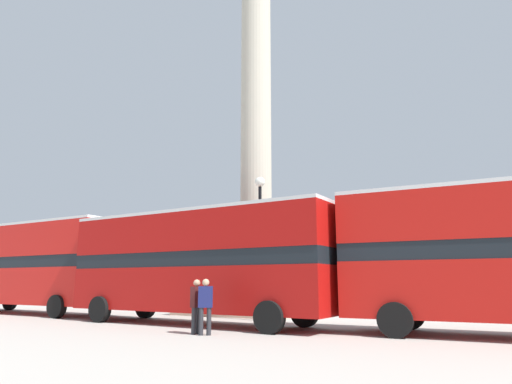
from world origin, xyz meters
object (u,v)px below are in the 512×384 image
object	(u,v)px
monument_column	(256,167)
pedestrian_near_lamp	(205,304)
street_lamp	(260,237)
bus_b	(34,264)
equestrian_statue	(468,277)
bus_c	(198,261)
pedestrian_by_plinth	(196,304)

from	to	relation	value
monument_column	pedestrian_near_lamp	distance (m)	11.71
monument_column	pedestrian_near_lamp	xyz separation A→B (m)	(3.25, -9.06, -6.66)
street_lamp	pedestrian_near_lamp	xyz separation A→B (m)	(1.04, -5.40, -2.51)
bus_b	equestrian_statue	size ratio (longest dim) A/B	1.70
bus_c	street_lamp	size ratio (longest dim) A/B	1.84
bus_c	pedestrian_by_plinth	bearing A→B (deg)	-51.15
monument_column	street_lamp	world-z (taller)	monument_column
equestrian_statue	bus_c	bearing A→B (deg)	-104.34
street_lamp	pedestrian_by_plinth	world-z (taller)	street_lamp
equestrian_statue	pedestrian_near_lamp	world-z (taller)	equestrian_statue
equestrian_statue	pedestrian_by_plinth	world-z (taller)	equestrian_statue
monument_column	bus_b	world-z (taller)	monument_column
pedestrian_near_lamp	pedestrian_by_plinth	xyz separation A→B (m)	(-0.41, 0.11, -0.01)
bus_c	bus_b	bearing A→B (deg)	178.48
pedestrian_near_lamp	monument_column	bearing A→B (deg)	76.98
monument_column	street_lamp	xyz separation A→B (m)	(2.21, -3.66, -4.15)
street_lamp	monument_column	bearing A→B (deg)	121.16
monument_column	bus_c	size ratio (longest dim) A/B	2.19
monument_column	pedestrian_by_plinth	world-z (taller)	monument_column
bus_b	pedestrian_near_lamp	world-z (taller)	bus_b
monument_column	pedestrian_by_plinth	bearing A→B (deg)	-72.40
bus_b	pedestrian_by_plinth	distance (m)	13.17
monument_column	equestrian_statue	world-z (taller)	monument_column
street_lamp	pedestrian_by_plinth	size ratio (longest dim) A/B	3.69
pedestrian_near_lamp	pedestrian_by_plinth	size ratio (longest dim) A/B	1.01
pedestrian_by_plinth	bus_c	bearing A→B (deg)	35.01
pedestrian_by_plinth	equestrian_statue	bearing A→B (deg)	-25.99
bus_c	pedestrian_near_lamp	xyz separation A→B (m)	(2.24, -2.63, -1.41)
pedestrian_by_plinth	pedestrian_near_lamp	bearing A→B (deg)	-105.76
bus_c	monument_column	bearing A→B (deg)	101.86
monument_column	equestrian_statue	bearing A→B (deg)	28.84
bus_c	pedestrian_by_plinth	size ratio (longest dim) A/B	6.80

